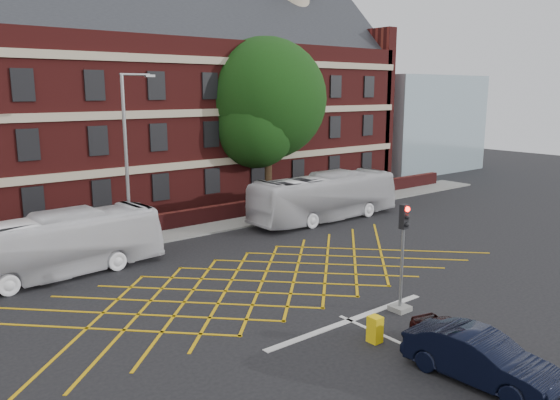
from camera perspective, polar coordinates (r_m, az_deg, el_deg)
ground at (r=23.56m, az=1.11°, el=-9.79°), size 120.00×120.00×0.00m
victorian_building at (r=41.43m, az=-18.69°, el=9.88°), size 51.00×12.17×20.40m
boundary_wall at (r=33.97m, az=-13.05°, el=-2.45°), size 56.00×0.50×1.10m
far_pavement at (r=33.22m, az=-12.26°, el=-3.61°), size 60.00×3.00×0.12m
glass_block at (r=61.29m, az=13.25°, el=7.83°), size 14.00×10.00×10.00m
box_junction_hatching at (r=25.03m, az=-1.85°, el=-8.47°), size 8.22×8.22×0.02m
stop_line at (r=21.19m, az=7.30°, el=-12.36°), size 8.00×0.30×0.02m
centre_line at (r=17.82m, az=23.26°, el=-18.13°), size 0.15×14.00×0.02m
bus_left at (r=27.17m, az=-23.17°, el=-4.54°), size 10.82×3.19×2.97m
bus_right at (r=36.28m, az=4.72°, el=0.31°), size 11.22×2.69×3.12m
car_navy at (r=17.81m, az=20.17°, el=-15.20°), size 1.93×4.66×1.50m
car_maroon at (r=19.04m, az=17.86°, el=-13.80°), size 2.18×3.68×1.18m
deciduous_tree at (r=41.47m, az=-1.54°, el=9.65°), size 9.12×9.12×12.43m
traffic_light_near at (r=21.80m, az=12.61°, el=-6.93°), size 0.70×0.70×4.27m
street_lamp at (r=29.16m, az=-15.46°, el=0.58°), size 2.25×1.00×9.34m
utility_cabinet at (r=19.50m, az=9.89°, el=-13.17°), size 0.40×0.44×0.93m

